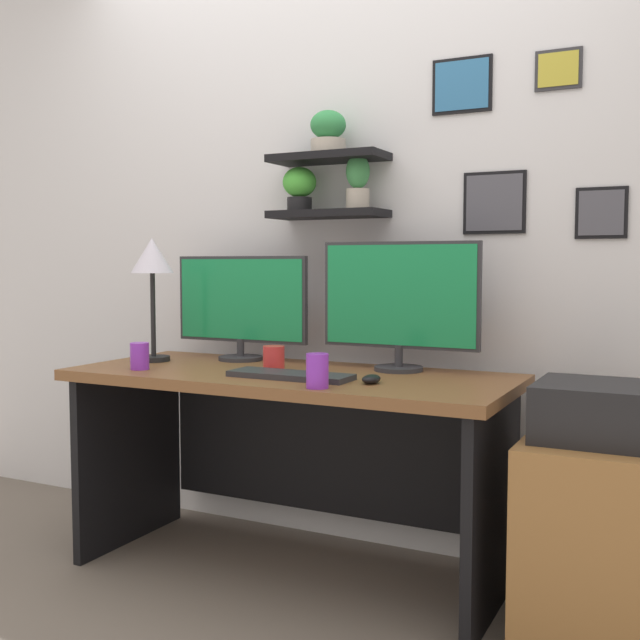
% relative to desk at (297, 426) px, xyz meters
% --- Properties ---
extents(ground_plane, '(8.00, 8.00, 0.00)m').
position_rel_desk_xyz_m(ground_plane, '(0.00, -0.05, -0.54)').
color(ground_plane, '#70665B').
extents(back_wall_assembly, '(4.40, 0.24, 2.70)m').
position_rel_desk_xyz_m(back_wall_assembly, '(0.00, 0.38, 0.82)').
color(back_wall_assembly, silver).
rests_on(back_wall_assembly, ground).
extents(desk, '(1.63, 0.68, 0.75)m').
position_rel_desk_xyz_m(desk, '(0.00, 0.00, 0.00)').
color(desk, brown).
rests_on(desk, ground).
extents(monitor_left, '(0.60, 0.18, 0.42)m').
position_rel_desk_xyz_m(monitor_left, '(-0.34, 0.16, 0.44)').
color(monitor_left, '#2D2D33').
rests_on(monitor_left, desk).
extents(monitor_right, '(0.60, 0.18, 0.47)m').
position_rel_desk_xyz_m(monitor_right, '(0.34, 0.16, 0.47)').
color(monitor_right, '#2D2D33').
rests_on(monitor_right, desk).
extents(keyboard, '(0.44, 0.14, 0.02)m').
position_rel_desk_xyz_m(keyboard, '(0.08, -0.18, 0.22)').
color(keyboard, '#2D2D33').
rests_on(keyboard, desk).
extents(computer_mouse, '(0.06, 0.09, 0.03)m').
position_rel_desk_xyz_m(computer_mouse, '(0.37, -0.17, 0.23)').
color(computer_mouse, black).
rests_on(computer_mouse, desk).
extents(desk_lamp, '(0.17, 0.17, 0.50)m').
position_rel_desk_xyz_m(desk_lamp, '(-0.64, -0.03, 0.60)').
color(desk_lamp, black).
rests_on(desk_lamp, desk).
extents(coffee_mug, '(0.08, 0.08, 0.09)m').
position_rel_desk_xyz_m(coffee_mug, '(-0.08, -0.04, 0.26)').
color(coffee_mug, red).
rests_on(coffee_mug, desk).
extents(pen_cup, '(0.07, 0.07, 0.10)m').
position_rel_desk_xyz_m(pen_cup, '(-0.53, -0.25, 0.26)').
color(pen_cup, purple).
rests_on(pen_cup, desk).
extents(water_cup, '(0.07, 0.07, 0.11)m').
position_rel_desk_xyz_m(water_cup, '(0.25, -0.33, 0.27)').
color(water_cup, purple).
rests_on(water_cup, desk).
extents(drawer_cabinet, '(0.44, 0.50, 0.62)m').
position_rel_desk_xyz_m(drawer_cabinet, '(1.09, -0.09, -0.23)').
color(drawer_cabinet, '#9E6B38').
rests_on(drawer_cabinet, ground).
extents(printer, '(0.38, 0.34, 0.17)m').
position_rel_desk_xyz_m(printer, '(1.09, -0.09, 0.17)').
color(printer, black).
rests_on(printer, drawer_cabinet).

